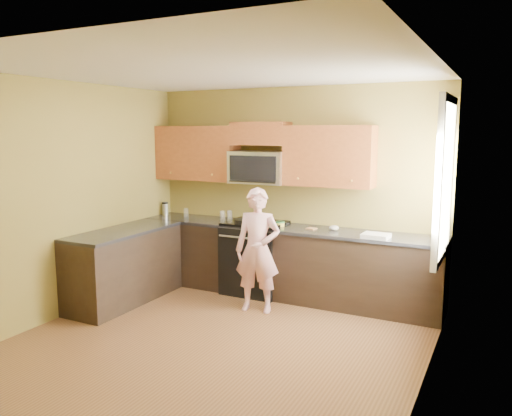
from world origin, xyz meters
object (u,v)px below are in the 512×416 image
Objects in this scene: stove at (255,257)px; travel_mug at (165,215)px; frying_pan at (245,224)px; woman at (258,250)px; microwave at (259,183)px; butter_tub at (280,226)px.

stove is 1.57m from travel_mug.
woman is at bearing -68.63° from frying_pan.
frying_pan is at bearing 120.87° from woman.
butter_tub is at bearing -17.64° from microwave.
travel_mug is at bearing -177.65° from microwave.
travel_mug is at bearing 148.54° from woman.
butter_tub is (0.41, 0.18, -0.03)m from frying_pan.
travel_mug reaches higher than butter_tub.
microwave reaches higher than butter_tub.
frying_pan is at bearing -9.27° from travel_mug.
butter_tub is at bearing 3.56° from frying_pan.
travel_mug is at bearing 177.58° from stove.
butter_tub is at bearing 2.11° from stove.
stove is 2.02× the size of frying_pan.
woman is at bearing -60.96° from stove.
woman reaches higher than butter_tub.
woman is 12.73× the size of butter_tub.
travel_mug is (-1.50, 0.06, 0.45)m from stove.
woman reaches higher than frying_pan.
microwave is 0.58m from frying_pan.
microwave is 1.09m from woman.
microwave is 0.65m from butter_tub.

